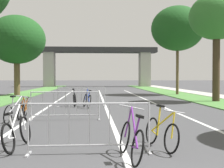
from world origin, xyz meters
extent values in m
cube|color=#477A38|center=(-6.93, 23.58, 0.03)|extent=(2.87, 57.64, 0.05)
cube|color=#477A38|center=(6.93, 23.58, 0.03)|extent=(2.87, 57.64, 0.05)
cube|color=#ADA89E|center=(9.39, 23.58, 0.04)|extent=(2.05, 57.64, 0.08)
cube|color=silver|center=(0.00, 16.67, 0.00)|extent=(0.14, 33.34, 0.01)
cube|color=silver|center=(3.02, 16.67, 0.00)|extent=(0.14, 33.34, 0.01)
cube|color=silver|center=(-3.02, 16.67, 0.00)|extent=(0.14, 33.34, 0.01)
cube|color=#2D2D30|center=(0.00, 47.63, 6.04)|extent=(19.47, 2.88, 0.83)
cube|color=#9E9B93|center=(-7.85, 47.63, 2.81)|extent=(1.70, 2.40, 5.62)
cube|color=#9E9B93|center=(7.85, 47.63, 2.81)|extent=(1.70, 2.40, 5.62)
cylinder|color=brown|center=(-7.12, 23.36, 1.47)|extent=(0.50, 0.50, 2.94)
ellipsoid|color=#194719|center=(-7.12, 23.36, 4.75)|extent=(4.83, 4.83, 4.10)
cylinder|color=#3D2D1E|center=(7.13, 15.93, 2.06)|extent=(0.46, 0.46, 4.11)
ellipsoid|color=#2D6628|center=(7.13, 15.93, 5.41)|extent=(3.45, 3.45, 2.93)
cylinder|color=brown|center=(6.81, 23.81, 2.07)|extent=(0.24, 0.24, 4.14)
ellipsoid|color=#194719|center=(6.81, 23.81, 5.89)|extent=(4.67, 4.67, 3.97)
cylinder|color=#ADADB2|center=(-1.95, 3.12, 0.53)|extent=(0.04, 0.04, 1.05)
cube|color=#ADADB2|center=(-1.95, 3.12, 0.01)|extent=(0.07, 0.44, 0.03)
cylinder|color=#ADADB2|center=(0.52, 3.16, 0.53)|extent=(0.04, 0.04, 1.05)
cube|color=#ADADB2|center=(0.52, 3.16, 0.01)|extent=(0.07, 0.44, 0.03)
cylinder|color=#ADADB2|center=(-0.72, 3.14, 1.03)|extent=(2.47, 0.07, 0.04)
cylinder|color=#ADADB2|center=(-0.72, 3.14, 0.18)|extent=(2.47, 0.07, 0.04)
cylinder|color=#ADADB2|center=(-1.54, 3.13, 0.61)|extent=(0.02, 0.02, 0.87)
cylinder|color=#ADADB2|center=(-1.13, 3.13, 0.61)|extent=(0.02, 0.02, 0.87)
cylinder|color=#ADADB2|center=(-0.72, 3.14, 0.61)|extent=(0.02, 0.02, 0.87)
cylinder|color=#ADADB2|center=(-0.31, 3.15, 0.61)|extent=(0.02, 0.02, 0.87)
cylinder|color=#ADADB2|center=(0.11, 3.15, 0.61)|extent=(0.02, 0.02, 0.87)
cylinder|color=#ADADB2|center=(-2.90, 8.12, 0.53)|extent=(0.04, 0.04, 1.05)
cube|color=#ADADB2|center=(-2.90, 8.12, 0.01)|extent=(0.07, 0.44, 0.03)
cylinder|color=#ADADB2|center=(-0.43, 8.19, 0.53)|extent=(0.04, 0.04, 1.05)
cube|color=#ADADB2|center=(-0.43, 8.19, 0.01)|extent=(0.07, 0.44, 0.03)
cylinder|color=#ADADB2|center=(-1.67, 8.16, 1.03)|extent=(2.46, 0.10, 0.04)
cylinder|color=#ADADB2|center=(-1.67, 8.16, 0.18)|extent=(2.46, 0.10, 0.04)
cylinder|color=#ADADB2|center=(-2.49, 8.14, 0.61)|extent=(0.02, 0.02, 0.87)
cylinder|color=#ADADB2|center=(-2.08, 8.15, 0.61)|extent=(0.02, 0.02, 0.87)
cylinder|color=#ADADB2|center=(-1.67, 8.16, 0.61)|extent=(0.02, 0.02, 0.87)
cylinder|color=#ADADB2|center=(-1.26, 8.17, 0.61)|extent=(0.02, 0.02, 0.87)
cylinder|color=#ADADB2|center=(-0.84, 8.18, 0.61)|extent=(0.02, 0.02, 0.87)
cylinder|color=#ADADB2|center=(-2.51, 13.21, 0.53)|extent=(0.04, 0.04, 1.05)
cube|color=#ADADB2|center=(-2.51, 13.21, 0.01)|extent=(0.07, 0.44, 0.03)
cylinder|color=#ADADB2|center=(-0.05, 13.14, 0.53)|extent=(0.04, 0.04, 1.05)
cube|color=#ADADB2|center=(-0.05, 13.14, 0.01)|extent=(0.07, 0.44, 0.03)
cylinder|color=#ADADB2|center=(-1.28, 13.17, 1.03)|extent=(2.46, 0.11, 0.04)
cylinder|color=#ADADB2|center=(-1.28, 13.17, 0.18)|extent=(2.46, 0.11, 0.04)
cylinder|color=#ADADB2|center=(-2.10, 13.20, 0.61)|extent=(0.02, 0.02, 0.87)
cylinder|color=#ADADB2|center=(-1.69, 13.18, 0.61)|extent=(0.02, 0.02, 0.87)
cylinder|color=#ADADB2|center=(-1.28, 13.17, 0.61)|extent=(0.02, 0.02, 0.87)
cylinder|color=#ADADB2|center=(-0.87, 13.16, 0.61)|extent=(0.02, 0.02, 0.87)
cylinder|color=#ADADB2|center=(-0.46, 13.15, 0.61)|extent=(0.02, 0.02, 0.87)
torus|color=black|center=(-3.48, 7.27, 0.32)|extent=(0.22, 0.65, 0.64)
torus|color=black|center=(-3.30, 8.31, 0.32)|extent=(0.22, 0.65, 0.64)
cylinder|color=#B7B7BC|center=(-3.37, 7.76, 0.60)|extent=(0.27, 1.01, 0.59)
cylinder|color=#B7B7BC|center=(-3.40, 7.56, 0.59)|extent=(0.10, 0.13, 0.65)
cylinder|color=#B7B7BC|center=(-3.46, 7.44, 0.30)|extent=(0.08, 0.34, 0.08)
cylinder|color=#B7B7BC|center=(-3.28, 8.28, 0.60)|extent=(0.09, 0.10, 0.56)
cube|color=black|center=(-3.38, 7.52, 0.91)|extent=(0.14, 0.25, 0.06)
cylinder|color=#99999E|center=(-3.25, 8.25, 0.88)|extent=(0.43, 0.10, 0.07)
torus|color=black|center=(-3.30, 9.28, 0.30)|extent=(0.16, 0.61, 0.60)
torus|color=black|center=(-3.30, 8.21, 0.30)|extent=(0.16, 0.61, 0.60)
cylinder|color=orange|center=(-3.24, 8.77, 0.57)|extent=(0.15, 1.04, 0.57)
cylinder|color=orange|center=(-3.25, 8.97, 0.52)|extent=(0.15, 0.12, 0.53)
cylinder|color=orange|center=(-3.30, 9.11, 0.28)|extent=(0.04, 0.35, 0.07)
cylinder|color=orange|center=(-3.24, 8.23, 0.57)|extent=(0.15, 0.09, 0.54)
cube|color=black|center=(-3.20, 9.01, 0.78)|extent=(0.11, 0.24, 0.07)
cylinder|color=#99999E|center=(-3.19, 8.26, 0.84)|extent=(0.45, 0.03, 0.12)
torus|color=black|center=(-1.65, 13.05, 0.33)|extent=(0.12, 0.66, 0.66)
torus|color=black|center=(-1.65, 14.03, 0.33)|extent=(0.12, 0.66, 0.66)
cylinder|color=black|center=(-1.68, 13.51, 0.63)|extent=(0.10, 0.96, 0.62)
cylinder|color=black|center=(-1.68, 13.33, 0.61)|extent=(0.12, 0.12, 0.66)
cylinder|color=black|center=(-1.65, 13.20, 0.31)|extent=(0.04, 0.32, 0.08)
cylinder|color=black|center=(-1.68, 14.00, 0.63)|extent=(0.11, 0.09, 0.60)
cube|color=black|center=(-1.72, 13.29, 0.93)|extent=(0.11, 0.24, 0.06)
cylinder|color=#99999E|center=(-1.71, 13.98, 0.92)|extent=(0.46, 0.03, 0.08)
torus|color=black|center=(-2.35, 3.17, 0.32)|extent=(0.23, 0.66, 0.65)
torus|color=black|center=(-2.25, 4.24, 0.32)|extent=(0.23, 0.66, 0.65)
cylinder|color=silver|center=(-2.36, 3.69, 0.62)|extent=(0.06, 1.05, 0.63)
cylinder|color=silver|center=(-2.37, 3.48, 0.54)|extent=(0.16, 0.11, 0.53)
cylinder|color=silver|center=(-2.33, 3.34, 0.30)|extent=(0.07, 0.35, 0.08)
cylinder|color=silver|center=(-2.31, 4.22, 0.62)|extent=(0.16, 0.08, 0.60)
cube|color=black|center=(-2.42, 3.45, 0.80)|extent=(0.13, 0.25, 0.07)
cylinder|color=#99999E|center=(-2.37, 4.20, 0.92)|extent=(0.53, 0.08, 0.13)
torus|color=black|center=(0.13, 2.14, 0.33)|extent=(0.25, 0.68, 0.66)
torus|color=black|center=(0.01, 3.15, 0.33)|extent=(0.25, 0.68, 0.66)
cylinder|color=#662884|center=(0.14, 2.63, 0.64)|extent=(0.06, 0.99, 0.65)
cylinder|color=#662884|center=(0.14, 2.44, 0.57)|extent=(0.18, 0.10, 0.58)
cylinder|color=#662884|center=(0.10, 2.30, 0.31)|extent=(0.08, 0.33, 0.08)
cylinder|color=#662884|center=(0.08, 3.13, 0.64)|extent=(0.18, 0.07, 0.63)
cube|color=black|center=(0.21, 2.41, 0.86)|extent=(0.13, 0.25, 0.07)
cylinder|color=#99999E|center=(0.15, 3.12, 0.95)|extent=(0.52, 0.09, 0.14)
torus|color=black|center=(-0.86, 12.22, 0.35)|extent=(0.31, 0.71, 0.69)
torus|color=black|center=(-1.08, 13.26, 0.35)|extent=(0.31, 0.71, 0.69)
cylinder|color=#1E389E|center=(-0.91, 12.73, 0.64)|extent=(0.15, 1.04, 0.62)
cylinder|color=#1E389E|center=(-0.87, 12.53, 0.60)|extent=(0.17, 0.10, 0.61)
cylinder|color=#1E389E|center=(-0.90, 12.39, 0.32)|extent=(0.11, 0.34, 0.08)
cylinder|color=#1E389E|center=(-1.02, 13.25, 0.64)|extent=(0.15, 0.06, 0.59)
cube|color=black|center=(-0.81, 12.50, 0.90)|extent=(0.16, 0.26, 0.07)
cylinder|color=#99999E|center=(-0.97, 13.24, 0.93)|extent=(0.46, 0.13, 0.11)
torus|color=black|center=(0.73, 3.99, 0.31)|extent=(0.29, 0.65, 0.63)
torus|color=black|center=(0.96, 3.03, 0.31)|extent=(0.29, 0.65, 0.63)
cylinder|color=gold|center=(0.89, 3.54, 0.59)|extent=(0.35, 0.92, 0.58)
cylinder|color=gold|center=(0.84, 3.72, 0.59)|extent=(0.14, 0.14, 0.65)
cylinder|color=gold|center=(0.77, 3.83, 0.29)|extent=(0.09, 0.32, 0.07)
cylinder|color=gold|center=(1.00, 3.07, 0.59)|extent=(0.13, 0.11, 0.55)
cube|color=black|center=(0.89, 3.77, 0.91)|extent=(0.16, 0.26, 0.07)
cylinder|color=#99999E|center=(1.04, 3.10, 0.86)|extent=(0.47, 0.14, 0.11)
camera|label=1|loc=(-0.63, -3.13, 1.57)|focal=49.33mm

